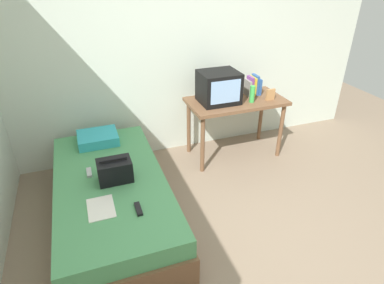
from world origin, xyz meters
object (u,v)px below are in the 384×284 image
object	(u,v)px
tv	(219,87)
book_row	(253,86)
water_bottle	(252,94)
magazine	(101,208)
handbag	(115,170)
remote_dark	(138,209)
desk	(236,107)
bed	(113,199)
picture_frame	(270,95)
pillow	(98,138)
remote_silver	(89,172)

from	to	relation	value
tv	book_row	distance (m)	0.51
water_bottle	book_row	size ratio (longest dim) A/B	0.81
book_row	magazine	distance (m)	2.36
handbag	remote_dark	xyz separation A→B (m)	(0.11, -0.47, -0.09)
book_row	handbag	size ratio (longest dim) A/B	0.81
desk	water_bottle	xyz separation A→B (m)	(0.14, -0.12, 0.19)
bed	tv	distance (m)	1.71
bed	magazine	size ratio (longest dim) A/B	6.90
picture_frame	remote_dark	distance (m)	2.15
desk	pillow	distance (m)	1.65
pillow	handbag	xyz separation A→B (m)	(0.08, -0.77, 0.05)
bed	remote_silver	distance (m)	0.33
desk	book_row	distance (m)	0.35
tv	remote_dark	world-z (taller)	tv
tv	desk	bearing A→B (deg)	-3.48
desk	remote_dark	world-z (taller)	desk
water_bottle	remote_silver	xyz separation A→B (m)	(-1.92, -0.44, -0.37)
water_bottle	pillow	world-z (taller)	water_bottle
bed	pillow	xyz separation A→B (m)	(-0.02, 0.73, 0.29)
picture_frame	magazine	distance (m)	2.34
desk	handbag	bearing A→B (deg)	-154.47
water_bottle	tv	bearing A→B (deg)	159.36
desk	remote_dark	xyz separation A→B (m)	(-1.45, -1.22, -0.17)
tv	remote_silver	world-z (taller)	tv
desk	tv	bearing A→B (deg)	176.52
tv	picture_frame	bearing A→B (deg)	-14.38
pillow	remote_dark	xyz separation A→B (m)	(0.19, -1.24, -0.04)
desk	tv	xyz separation A→B (m)	(-0.23, 0.01, 0.28)
remote_silver	pillow	bearing A→B (deg)	76.23
bed	magazine	xyz separation A→B (m)	(-0.12, -0.39, 0.24)
pillow	magazine	world-z (taller)	pillow
desk	picture_frame	bearing A→B (deg)	-20.68
pillow	book_row	bearing A→B (deg)	2.30
water_bottle	bed	bearing A→B (deg)	-161.48
magazine	remote_dark	distance (m)	0.30
bed	handbag	xyz separation A→B (m)	(0.05, -0.03, 0.34)
desk	handbag	size ratio (longest dim) A/B	3.87
book_row	pillow	world-z (taller)	book_row
tv	remote_silver	distance (m)	1.71
desk	magazine	world-z (taller)	desk
book_row	remote_silver	distance (m)	2.18
book_row	picture_frame	xyz separation A→B (m)	(0.11, -0.24, -0.04)
tv	book_row	bearing A→B (deg)	9.45
water_bottle	handbag	distance (m)	1.83
tv	remote_dark	distance (m)	1.79
water_bottle	remote_silver	distance (m)	2.00
bed	desk	size ratio (longest dim) A/B	1.72
magazine	remote_dark	bearing A→B (deg)	-23.17
remote_dark	magazine	bearing A→B (deg)	156.83
tv	handbag	size ratio (longest dim) A/B	1.47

